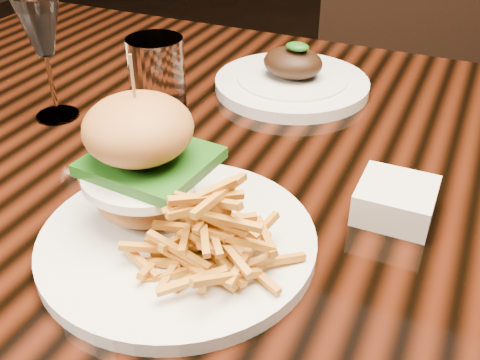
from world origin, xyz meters
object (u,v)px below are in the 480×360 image
at_px(burger_plate, 174,204).
at_px(chair_far, 402,72).
at_px(dining_table, 312,217).
at_px(far_dish, 292,80).
at_px(wine_glass, 41,30).

relative_size(burger_plate, chair_far, 0.29).
relative_size(dining_table, far_dish, 6.60).
height_order(burger_plate, far_dish, burger_plate).
xyz_separation_m(far_dish, chair_far, (0.08, 0.68, -0.23)).
bearing_deg(wine_glass, chair_far, 68.58).
bearing_deg(dining_table, burger_plate, -112.62).
height_order(dining_table, chair_far, chair_far).
height_order(dining_table, burger_plate, burger_plate).
bearing_deg(dining_table, far_dish, 117.58).
height_order(burger_plate, wine_glass, burger_plate).
xyz_separation_m(wine_glass, far_dish, (0.28, 0.23, -0.11)).
bearing_deg(wine_glass, burger_plate, -31.11).
height_order(wine_glass, chair_far, chair_far).
distance_m(dining_table, chair_far, 0.90).
relative_size(dining_table, chair_far, 1.68).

